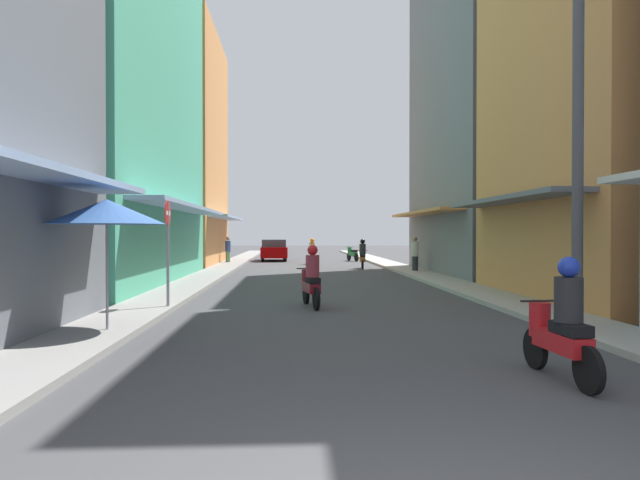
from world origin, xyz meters
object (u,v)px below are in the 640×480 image
at_px(parked_car, 274,250).
at_px(street_sign_no_entry, 168,240).
at_px(motorbike_maroon, 311,279).
at_px(pedestrian_crossing, 415,255).
at_px(vendor_umbrella, 107,212).
at_px(motorbike_orange, 362,255).
at_px(utility_pole, 578,116).
at_px(motorbike_white, 312,253).
at_px(pedestrian_midway, 228,250).
at_px(motorbike_red, 561,325).
at_px(motorbike_green, 352,254).

relative_size(parked_car, street_sign_no_entry, 1.57).
xyz_separation_m(motorbike_maroon, parked_car, (-1.70, 24.24, 0.04)).
xyz_separation_m(pedestrian_crossing, street_sign_no_entry, (-8.77, -12.48, 0.86)).
height_order(motorbike_maroon, parked_car, motorbike_maroon).
bearing_deg(vendor_umbrella, street_sign_no_entry, 83.13).
xyz_separation_m(motorbike_orange, street_sign_no_entry, (-6.71, -15.81, 1.01)).
xyz_separation_m(utility_pole, street_sign_no_entry, (-8.18, 3.60, -2.29)).
height_order(motorbike_maroon, utility_pole, utility_pole).
xyz_separation_m(motorbike_white, motorbike_orange, (2.49, -4.42, 0.00)).
xyz_separation_m(motorbike_white, pedestrian_midway, (-5.12, 0.57, 0.13)).
bearing_deg(motorbike_orange, motorbike_red, -90.90).
height_order(motorbike_red, street_sign_no_entry, street_sign_no_entry).
height_order(parked_car, pedestrian_midway, pedestrian_midway).
bearing_deg(parked_car, pedestrian_midway, -123.83).
distance_m(parked_car, pedestrian_crossing, 14.15).
bearing_deg(pedestrian_crossing, street_sign_no_entry, -125.10).
bearing_deg(parked_car, street_sign_no_entry, -94.06).
height_order(motorbike_green, motorbike_red, motorbike_red).
xyz_separation_m(motorbike_white, utility_pole, (3.97, -23.83, 3.31)).
bearing_deg(motorbike_orange, motorbike_maroon, -102.01).
distance_m(motorbike_white, pedestrian_crossing, 8.99).
distance_m(motorbike_orange, street_sign_no_entry, 17.20).
bearing_deg(street_sign_no_entry, motorbike_orange, 67.01).
bearing_deg(street_sign_no_entry, parked_car, 85.94).
bearing_deg(pedestrian_crossing, motorbike_orange, 121.76).
xyz_separation_m(motorbike_green, street_sign_no_entry, (-7.06, -24.01, 1.21)).
distance_m(motorbike_green, parked_car, 5.36).
bearing_deg(pedestrian_midway, vendor_umbrella, -88.77).
relative_size(motorbike_white, motorbike_maroon, 1.01).
relative_size(pedestrian_midway, street_sign_no_entry, 0.63).
distance_m(pedestrian_midway, street_sign_no_entry, 20.83).
distance_m(motorbike_white, motorbike_green, 4.73).
bearing_deg(vendor_umbrella, motorbike_white, 78.89).
relative_size(pedestrian_midway, pedestrian_crossing, 0.98).
bearing_deg(motorbike_white, vendor_umbrella, -101.11).
xyz_separation_m(pedestrian_midway, street_sign_no_entry, (0.90, -20.79, 0.88)).
bearing_deg(pedestrian_midway, motorbike_maroon, -77.86).
distance_m(pedestrian_midway, vendor_umbrella, 24.07).
bearing_deg(motorbike_red, pedestrian_midway, 104.78).
relative_size(motorbike_orange, street_sign_no_entry, 0.68).
relative_size(motorbike_orange, pedestrian_midway, 1.08).
bearing_deg(pedestrian_crossing, utility_pole, -92.08).
distance_m(motorbike_red, pedestrian_midway, 28.45).
height_order(pedestrian_crossing, street_sign_no_entry, street_sign_no_entry).
bearing_deg(motorbike_white, street_sign_no_entry, -101.78).
distance_m(motorbike_red, utility_pole, 4.89).
xyz_separation_m(motorbike_orange, vendor_umbrella, (-7.10, -19.04, 1.55)).
xyz_separation_m(motorbike_green, pedestrian_crossing, (1.71, -11.53, 0.35)).
bearing_deg(motorbike_maroon, utility_pole, -41.13).
bearing_deg(motorbike_maroon, motorbike_orange, 77.99).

